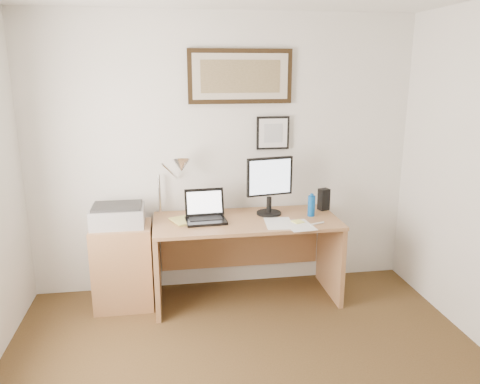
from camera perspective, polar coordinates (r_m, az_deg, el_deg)
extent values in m
cube|color=white|center=(4.27, -2.01, 4.47)|extent=(3.50, 0.02, 2.50)
cube|color=#95663E|center=(4.21, -14.02, -8.73)|extent=(0.50, 0.40, 0.73)
cylinder|color=#0B4B9B|center=(4.18, 8.70, -1.68)|extent=(0.06, 0.06, 0.18)
cylinder|color=#0B4B9B|center=(4.15, 8.75, -0.34)|extent=(0.03, 0.03, 0.02)
cube|color=black|center=(4.38, 10.17, -0.89)|extent=(0.11, 0.10, 0.20)
cube|color=white|center=(3.97, 4.76, -3.82)|extent=(0.25, 0.34, 0.00)
cube|color=white|center=(3.93, 7.24, -4.06)|extent=(0.24, 0.32, 0.00)
cube|color=#F7F675|center=(4.01, 7.05, -3.61)|extent=(0.11, 0.11, 0.01)
cylinder|color=white|center=(3.98, 9.38, -3.81)|extent=(0.14, 0.06, 0.02)
imported|color=#CEC461|center=(3.99, -8.09, -3.69)|extent=(0.25, 0.28, 0.02)
cube|color=#95663E|center=(4.07, 0.79, -3.55)|extent=(1.60, 0.70, 0.03)
cube|color=#95663E|center=(4.15, -10.04, -8.95)|extent=(0.04, 0.65, 0.72)
cube|color=#95663E|center=(4.39, 10.96, -7.64)|extent=(0.04, 0.65, 0.72)
cube|color=#95663E|center=(4.47, 0.06, -5.71)|extent=(1.50, 0.03, 0.55)
cube|color=black|center=(3.99, -4.17, -3.53)|extent=(0.35, 0.26, 0.02)
cube|color=black|center=(4.02, -4.21, -3.21)|extent=(0.29, 0.15, 0.00)
cube|color=black|center=(4.08, -4.37, -1.24)|extent=(0.34, 0.10, 0.23)
cube|color=white|center=(4.08, -4.36, -1.27)|extent=(0.30, 0.07, 0.18)
cylinder|color=black|center=(4.21, 3.54, -2.58)|extent=(0.22, 0.22, 0.02)
cylinder|color=black|center=(4.19, 3.56, -1.53)|extent=(0.04, 0.04, 0.14)
cube|color=black|center=(4.11, 3.64, 1.91)|extent=(0.42, 0.11, 0.34)
cube|color=white|center=(4.09, 3.70, 1.84)|extent=(0.37, 0.07, 0.30)
cube|color=#9E9EA1|center=(4.08, -14.67, -2.88)|extent=(0.44, 0.34, 0.16)
cube|color=#2C2C2C|center=(4.06, -14.75, -1.66)|extent=(0.40, 0.30, 0.02)
cylinder|color=silver|center=(4.24, -9.79, -0.26)|extent=(0.02, 0.02, 0.36)
cylinder|color=silver|center=(4.13, -8.54, 2.53)|extent=(0.15, 0.23, 0.19)
cone|color=silver|center=(4.06, -7.15, 3.23)|extent=(0.16, 0.18, 0.15)
cube|color=black|center=(4.20, 0.04, 13.91)|extent=(0.92, 0.03, 0.47)
cube|color=#C1B5A1|center=(4.18, 0.08, 13.91)|extent=(0.84, 0.01, 0.39)
cube|color=brown|center=(4.18, 0.09, 13.91)|extent=(0.70, 0.00, 0.28)
cube|color=black|center=(4.29, 4.02, 7.20)|extent=(0.30, 0.02, 0.30)
cube|color=white|center=(4.28, 4.07, 7.17)|extent=(0.26, 0.00, 0.26)
cube|color=#ADB2B7|center=(4.28, 4.08, 7.17)|extent=(0.17, 0.00, 0.17)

